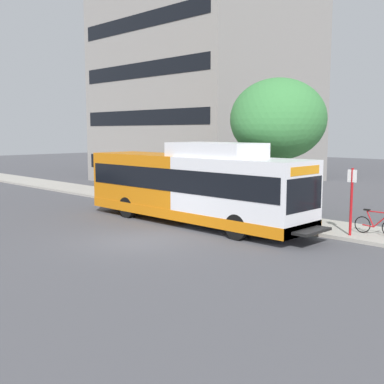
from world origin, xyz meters
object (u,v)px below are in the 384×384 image
(bus_stop_sign_pole, at_px, (351,197))
(street_tree_near_stop, at_px, (278,119))
(bicycle_parked, at_px, (376,224))
(transit_bus, at_px, (193,186))

(bus_stop_sign_pole, height_order, street_tree_near_stop, street_tree_near_stop)
(bus_stop_sign_pole, bearing_deg, street_tree_near_stop, 70.28)
(bicycle_parked, bearing_deg, transit_bus, 111.61)
(bus_stop_sign_pole, bearing_deg, transit_bus, 107.67)
(bus_stop_sign_pole, relative_size, bicycle_parked, 1.48)
(transit_bus, distance_m, bicycle_parked, 7.81)
(bicycle_parked, height_order, street_tree_near_stop, street_tree_near_stop)
(bus_stop_sign_pole, xyz_separation_m, bicycle_parked, (0.78, -0.68, -1.09))
(street_tree_near_stop, bearing_deg, transit_bus, 152.67)
(transit_bus, bearing_deg, bicycle_parked, -68.39)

